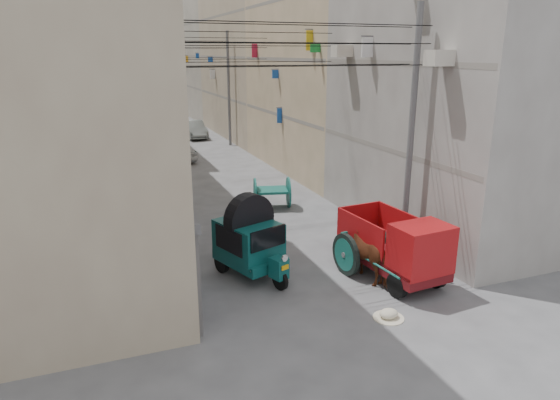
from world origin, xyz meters
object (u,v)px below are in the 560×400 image
second_cart (272,192)px  distant_car_white (176,151)px  tonga_cart (362,250)px  distant_car_green (163,123)px  horse (372,254)px  mini_truck (401,251)px  distant_car_grey (194,129)px  auto_rickshaw (250,239)px  feed_sack (389,314)px

second_cart → distant_car_white: (-2.22, 11.43, -0.11)m
tonga_cart → distant_car_green: tonga_cart is taller
tonga_cart → horse: (-0.01, -0.57, 0.11)m
mini_truck → second_cart: bearing=92.0°
mini_truck → distant_car_green: mini_truck is taller
horse → distant_car_grey: horse is taller
tonga_cart → distant_car_green: 32.22m
second_cart → distant_car_green: 25.05m
auto_rickshaw → feed_sack: auto_rickshaw is taller
second_cart → distant_car_grey: 19.83m
auto_rickshaw → second_cart: auto_rickshaw is taller
second_cart → distant_car_white: second_cart is taller
distant_car_grey → auto_rickshaw: bearing=-99.1°
horse → distant_car_green: size_ratio=0.48×
tonga_cart → distant_car_grey: size_ratio=0.73×
mini_truck → horse: mini_truck is taller
second_cart → horse: (0.37, -7.74, 0.06)m
feed_sack → distant_car_grey: size_ratio=0.12×
distant_car_white → distant_car_grey: 8.86m
feed_sack → tonga_cart: bearing=73.9°
horse → distant_car_white: (-2.59, 19.16, -0.17)m
auto_rickshaw → distant_car_green: auto_rickshaw is taller
distant_car_green → tonga_cart: bearing=86.6°
distant_car_green → auto_rickshaw: bearing=80.6°
horse → auto_rickshaw: bearing=-38.7°
mini_truck → tonga_cart: bearing=116.1°
auto_rickshaw → distant_car_green: (1.87, 31.18, -0.59)m
second_cart → horse: size_ratio=0.97×
auto_rickshaw → second_cart: 6.84m
distant_car_white → distant_car_grey: distant_car_grey is taller
horse → distant_car_grey: bearing=-103.7°
auto_rickshaw → horse: bearing=-45.0°
second_cart → distant_car_grey: bearing=102.0°
mini_truck → feed_sack: (-1.47, -1.73, -0.84)m
feed_sack → second_cart: bearing=87.5°
second_cart → feed_sack: second_cart is taller
second_cart → horse: bearing=-73.5°
horse → tonga_cart: bearing=-104.3°
distant_car_white → distant_car_green: (1.14, 13.60, -0.05)m
feed_sack → distant_car_white: (-1.79, 21.40, 0.49)m
second_cart → distant_car_green: bearing=106.2°
mini_truck → horse: bearing=137.4°
auto_rickshaw → second_cart: bearing=44.9°
feed_sack → distant_car_white: bearing=94.8°
tonga_cart → distant_car_green: bearing=87.0°
tonga_cart → mini_truck: size_ratio=0.80×
auto_rickshaw → distant_car_grey: 26.23m
distant_car_white → distant_car_green: 13.64m
mini_truck → feed_sack: mini_truck is taller
auto_rickshaw → feed_sack: size_ratio=5.75×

